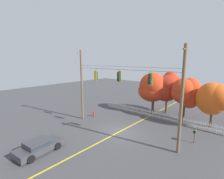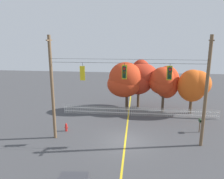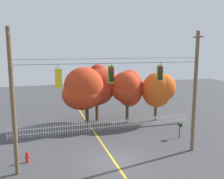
{
  "view_description": "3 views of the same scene",
  "coord_description": "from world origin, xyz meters",
  "px_view_note": "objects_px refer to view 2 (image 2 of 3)",
  "views": [
    {
      "loc": [
        10.87,
        -13.81,
        8.03
      ],
      "look_at": [
        -0.8,
        -0.4,
        4.84
      ],
      "focal_mm": 26.35,
      "sensor_mm": 36.0,
      "label": 1
    },
    {
      "loc": [
        0.85,
        -17.87,
        9.05
      ],
      "look_at": [
        -1.17,
        -0.35,
        4.85
      ],
      "focal_mm": 34.69,
      "sensor_mm": 36.0,
      "label": 2
    },
    {
      "loc": [
        -4.91,
        -15.87,
        8.0
      ],
      "look_at": [
        -0.32,
        -0.63,
        5.35
      ],
      "focal_mm": 39.19,
      "sensor_mm": 36.0,
      "label": 3
    }
  ],
  "objects_px": {
    "autumn_oak_far_east": "(164,81)",
    "fire_hydrant": "(66,127)",
    "autumn_maple_far_west": "(194,85)",
    "traffic_signal_westbound_side": "(124,72)",
    "traffic_signal_northbound_secondary": "(83,73)",
    "autumn_maple_mid": "(140,77)",
    "autumn_maple_near_fence": "(125,81)",
    "traffic_signal_northbound_primary": "(170,73)",
    "roadside_mailbox": "(200,121)"
  },
  "relations": [
    {
      "from": "traffic_signal_northbound_secondary",
      "to": "autumn_maple_far_west",
      "type": "xyz_separation_m",
      "value": [
        11.34,
        7.93,
        -2.47
      ]
    },
    {
      "from": "autumn_oak_far_east",
      "to": "autumn_maple_mid",
      "type": "bearing_deg",
      "value": 157.23
    },
    {
      "from": "autumn_maple_near_fence",
      "to": "fire_hydrant",
      "type": "relative_size",
      "value": 7.63
    },
    {
      "from": "autumn_maple_far_west",
      "to": "roadside_mailbox",
      "type": "height_order",
      "value": "autumn_maple_far_west"
    },
    {
      "from": "autumn_oak_far_east",
      "to": "fire_hydrant",
      "type": "height_order",
      "value": "autumn_oak_far_east"
    },
    {
      "from": "fire_hydrant",
      "to": "autumn_maple_near_fence",
      "type": "bearing_deg",
      "value": 52.97
    },
    {
      "from": "traffic_signal_northbound_primary",
      "to": "autumn_maple_mid",
      "type": "bearing_deg",
      "value": 102.8
    },
    {
      "from": "autumn_maple_near_fence",
      "to": "autumn_oak_far_east",
      "type": "distance_m",
      "value": 4.85
    },
    {
      "from": "autumn_maple_near_fence",
      "to": "roadside_mailbox",
      "type": "relative_size",
      "value": 4.47
    },
    {
      "from": "traffic_signal_northbound_primary",
      "to": "autumn_maple_far_west",
      "type": "distance_m",
      "value": 9.28
    },
    {
      "from": "traffic_signal_northbound_secondary",
      "to": "traffic_signal_westbound_side",
      "type": "relative_size",
      "value": 1.1
    },
    {
      "from": "traffic_signal_northbound_primary",
      "to": "autumn_maple_mid",
      "type": "height_order",
      "value": "traffic_signal_northbound_primary"
    },
    {
      "from": "traffic_signal_westbound_side",
      "to": "autumn_maple_near_fence",
      "type": "height_order",
      "value": "traffic_signal_westbound_side"
    },
    {
      "from": "traffic_signal_northbound_secondary",
      "to": "traffic_signal_westbound_side",
      "type": "xyz_separation_m",
      "value": [
        3.55,
        0.02,
        0.13
      ]
    },
    {
      "from": "autumn_oak_far_east",
      "to": "traffic_signal_northbound_primary",
      "type": "bearing_deg",
      "value": -94.68
    },
    {
      "from": "roadside_mailbox",
      "to": "traffic_signal_northbound_secondary",
      "type": "bearing_deg",
      "value": -165.66
    },
    {
      "from": "traffic_signal_northbound_secondary",
      "to": "traffic_signal_northbound_primary",
      "type": "bearing_deg",
      "value": 0.15
    },
    {
      "from": "traffic_signal_northbound_secondary",
      "to": "roadside_mailbox",
      "type": "relative_size",
      "value": 1.1
    },
    {
      "from": "traffic_signal_westbound_side",
      "to": "autumn_maple_far_west",
      "type": "xyz_separation_m",
      "value": [
        7.8,
        7.91,
        -2.6
      ]
    },
    {
      "from": "traffic_signal_northbound_secondary",
      "to": "autumn_oak_far_east",
      "type": "xyz_separation_m",
      "value": [
        7.96,
        8.75,
        -2.29
      ]
    },
    {
      "from": "autumn_maple_mid",
      "to": "autumn_maple_far_west",
      "type": "height_order",
      "value": "autumn_maple_mid"
    },
    {
      "from": "traffic_signal_westbound_side",
      "to": "autumn_oak_far_east",
      "type": "distance_m",
      "value": 10.08
    },
    {
      "from": "traffic_signal_northbound_primary",
      "to": "traffic_signal_northbound_secondary",
      "type": "bearing_deg",
      "value": -179.85
    },
    {
      "from": "roadside_mailbox",
      "to": "autumn_maple_mid",
      "type": "bearing_deg",
      "value": 129.11
    },
    {
      "from": "traffic_signal_northbound_secondary",
      "to": "autumn_maple_mid",
      "type": "distance_m",
      "value": 11.36
    },
    {
      "from": "fire_hydrant",
      "to": "traffic_signal_northbound_primary",
      "type": "bearing_deg",
      "value": -9.16
    },
    {
      "from": "traffic_signal_westbound_side",
      "to": "traffic_signal_northbound_secondary",
      "type": "bearing_deg",
      "value": -179.68
    },
    {
      "from": "autumn_oak_far_east",
      "to": "fire_hydrant",
      "type": "xyz_separation_m",
      "value": [
        -10.22,
        -7.2,
        -3.46
      ]
    },
    {
      "from": "traffic_signal_westbound_side",
      "to": "traffic_signal_northbound_primary",
      "type": "relative_size",
      "value": 1.0
    },
    {
      "from": "traffic_signal_westbound_side",
      "to": "autumn_maple_near_fence",
      "type": "xyz_separation_m",
      "value": [
        -0.43,
        8.66,
        -2.45
      ]
    },
    {
      "from": "autumn_maple_far_west",
      "to": "traffic_signal_westbound_side",
      "type": "bearing_deg",
      "value": -134.58
    },
    {
      "from": "fire_hydrant",
      "to": "roadside_mailbox",
      "type": "relative_size",
      "value": 0.59
    },
    {
      "from": "traffic_signal_northbound_secondary",
      "to": "autumn_maple_near_fence",
      "type": "bearing_deg",
      "value": 70.27
    },
    {
      "from": "autumn_maple_mid",
      "to": "autumn_oak_far_east",
      "type": "xyz_separation_m",
      "value": [
        2.98,
        -1.25,
        -0.25
      ]
    },
    {
      "from": "autumn_maple_near_fence",
      "to": "autumn_oak_far_east",
      "type": "height_order",
      "value": "autumn_maple_near_fence"
    },
    {
      "from": "traffic_signal_northbound_primary",
      "to": "autumn_maple_far_west",
      "type": "height_order",
      "value": "traffic_signal_northbound_primary"
    },
    {
      "from": "traffic_signal_northbound_primary",
      "to": "autumn_maple_near_fence",
      "type": "relative_size",
      "value": 0.22
    },
    {
      "from": "traffic_signal_westbound_side",
      "to": "autumn_maple_far_west",
      "type": "bearing_deg",
      "value": 45.42
    },
    {
      "from": "autumn_maple_near_fence",
      "to": "roadside_mailbox",
      "type": "distance_m",
      "value": 10.1
    },
    {
      "from": "autumn_oak_far_east",
      "to": "roadside_mailbox",
      "type": "bearing_deg",
      "value": -64.17
    },
    {
      "from": "autumn_maple_near_fence",
      "to": "autumn_maple_far_west",
      "type": "bearing_deg",
      "value": -5.17
    },
    {
      "from": "autumn_oak_far_east",
      "to": "autumn_maple_far_west",
      "type": "distance_m",
      "value": 3.48
    },
    {
      "from": "autumn_maple_near_fence",
      "to": "traffic_signal_westbound_side",
      "type": "bearing_deg",
      "value": -87.13
    },
    {
      "from": "traffic_signal_westbound_side",
      "to": "autumn_oak_far_east",
      "type": "bearing_deg",
      "value": 63.17
    },
    {
      "from": "traffic_signal_northbound_secondary",
      "to": "fire_hydrant",
      "type": "distance_m",
      "value": 6.37
    },
    {
      "from": "autumn_oak_far_east",
      "to": "autumn_maple_far_west",
      "type": "bearing_deg",
      "value": -13.56
    },
    {
      "from": "autumn_maple_mid",
      "to": "roadside_mailbox",
      "type": "distance_m",
      "value": 9.78
    },
    {
      "from": "roadside_mailbox",
      "to": "traffic_signal_westbound_side",
      "type": "bearing_deg",
      "value": -159.34
    },
    {
      "from": "autumn_oak_far_east",
      "to": "autumn_maple_far_west",
      "type": "xyz_separation_m",
      "value": [
        3.38,
        -0.82,
        -0.18
      ]
    },
    {
      "from": "autumn_maple_far_west",
      "to": "autumn_maple_mid",
      "type": "bearing_deg",
      "value": 162.0
    }
  ]
}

